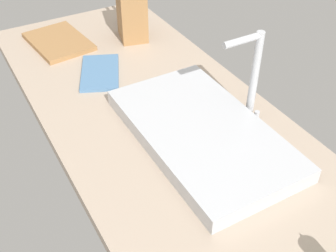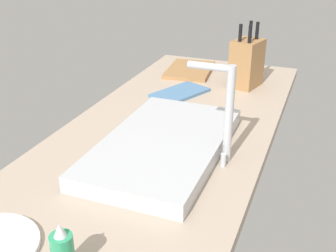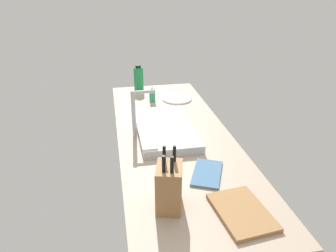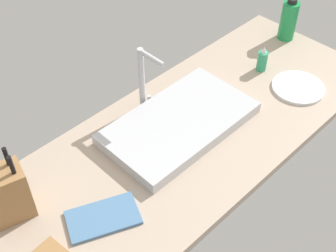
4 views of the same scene
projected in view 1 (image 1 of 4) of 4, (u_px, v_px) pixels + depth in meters
countertop_slab at (178, 139)px, 126.73cm from camera, size 189.57×67.70×3.50cm
sink_basin at (202, 133)px, 122.51cm from camera, size 59.20×33.25×4.74cm
faucet at (252, 71)px, 121.42cm from camera, size 5.50×13.37×28.69cm
knife_block at (132, 14)px, 167.01cm from camera, size 15.65×13.26×26.74cm
cutting_board at (59, 42)px, 168.61cm from camera, size 29.80×22.56×1.80cm
dish_towel at (100, 72)px, 151.30cm from camera, size 26.49×21.39×1.20cm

